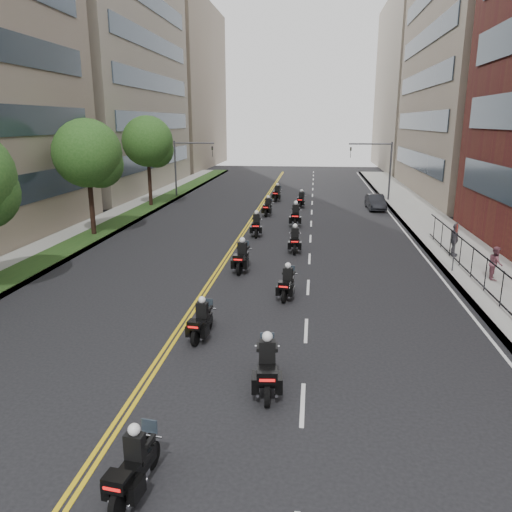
{
  "coord_description": "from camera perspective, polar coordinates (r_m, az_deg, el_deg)",
  "views": [
    {
      "loc": [
        3.33,
        -7.11,
        7.43
      ],
      "look_at": [
        0.82,
        14.45,
        1.58
      ],
      "focal_mm": 35.0,
      "sensor_mm": 36.0,
      "label": 1
    }
  ],
  "objects": [
    {
      "name": "parked_sedan",
      "position": [
        44.98,
        13.49,
        6.01
      ],
      "size": [
        1.55,
        3.98,
        1.29
      ],
      "primitive_type": "imported",
      "rotation": [
        0.0,
        0.0,
        0.05
      ],
      "color": "black",
      "rests_on": "ground"
    },
    {
      "name": "pedestrian_b",
      "position": [
        26.24,
        25.69,
        -0.73
      ],
      "size": [
        0.71,
        0.86,
        1.6
      ],
      "primitive_type": "imported",
      "rotation": [
        0.0,
        0.0,
        1.42
      ],
      "color": "#7E4451",
      "rests_on": "sidewalk_right"
    },
    {
      "name": "street_trees",
      "position": [
        29.55,
        -22.84,
        9.48
      ],
      "size": [
        4.4,
        38.4,
        7.98
      ],
      "color": "#311C15",
      "rests_on": "ground"
    },
    {
      "name": "traffic_signal_right",
      "position": [
        49.64,
        14.03,
        10.35
      ],
      "size": [
        4.09,
        0.2,
        5.6
      ],
      "color": "#3F3F44",
      "rests_on": "ground"
    },
    {
      "name": "building_right_tan",
      "position": [
        58.51,
        26.53,
        21.06
      ],
      "size": [
        15.11,
        28.0,
        30.0
      ],
      "color": "gray",
      "rests_on": "ground"
    },
    {
      "name": "motorcycle_8",
      "position": [
        40.8,
        1.35,
        5.54
      ],
      "size": [
        0.63,
        2.24,
        1.66
      ],
      "rotation": [
        0.0,
        0.0,
        -0.1
      ],
      "color": "black",
      "rests_on": "ground"
    },
    {
      "name": "building_left_mid",
      "position": [
        61.39,
        -19.45,
        23.28
      ],
      "size": [
        16.11,
        28.0,
        34.0
      ],
      "color": "#A19582",
      "rests_on": "ground"
    },
    {
      "name": "motorcycle_6",
      "position": [
        33.46,
        0.04,
        3.46
      ],
      "size": [
        0.6,
        2.33,
        1.72
      ],
      "rotation": [
        0.0,
        0.0,
        0.07
      ],
      "color": "black",
      "rests_on": "ground"
    },
    {
      "name": "iron_fence",
      "position": [
        21.6,
        27.14,
        -4.22
      ],
      "size": [
        0.05,
        28.0,
        1.5
      ],
      "color": "black",
      "rests_on": "sidewalk_right"
    },
    {
      "name": "motorcycle_5",
      "position": [
        29.37,
        4.46,
        1.73
      ],
      "size": [
        0.53,
        2.27,
        1.67
      ],
      "rotation": [
        0.0,
        0.0,
        0.02
      ],
      "color": "black",
      "rests_on": "ground"
    },
    {
      "name": "sidewalk_right",
      "position": [
        34.06,
        21.21,
        1.59
      ],
      "size": [
        4.0,
        90.0,
        0.15
      ],
      "primitive_type": "cube",
      "color": "gray",
      "rests_on": "ground"
    },
    {
      "name": "building_right_far",
      "position": [
        87.2,
        19.64,
        17.94
      ],
      "size": [
        15.0,
        28.0,
        26.0
      ],
      "primitive_type": "cube",
      "color": "#A19582",
      "rests_on": "ground"
    },
    {
      "name": "motorcycle_7",
      "position": [
        36.68,
        4.54,
        4.54
      ],
      "size": [
        0.58,
        2.53,
        1.87
      ],
      "rotation": [
        0.0,
        0.0,
        0.0
      ],
      "color": "black",
      "rests_on": "ground"
    },
    {
      "name": "building_left_far",
      "position": [
        88.97,
        -10.47,
        18.46
      ],
      "size": [
        16.0,
        28.0,
        26.0
      ],
      "primitive_type": "cube",
      "color": "gray",
      "rests_on": "ground"
    },
    {
      "name": "grass_strip",
      "position": [
        35.98,
        -17.36,
        2.77
      ],
      "size": [
        2.0,
        90.0,
        0.04
      ],
      "primitive_type": "cube",
      "color": "#1A3D16",
      "rests_on": "sidewalk_left"
    },
    {
      "name": "motorcycle_3",
      "position": [
        21.69,
        3.58,
        -3.24
      ],
      "size": [
        0.63,
        2.12,
        1.56
      ],
      "rotation": [
        0.0,
        0.0,
        -0.13
      ],
      "color": "black",
      "rests_on": "ground"
    },
    {
      "name": "pedestrian_c",
      "position": [
        29.89,
        21.74,
        1.73
      ],
      "size": [
        0.84,
        1.17,
        1.84
      ],
      "primitive_type": "imported",
      "rotation": [
        0.0,
        0.0,
        1.17
      ],
      "color": "#45444C",
      "rests_on": "sidewalk_right"
    },
    {
      "name": "motorcycle_1",
      "position": [
        14.41,
        1.28,
        -12.77
      ],
      "size": [
        0.66,
        2.4,
        1.77
      ],
      "rotation": [
        0.0,
        0.0,
        0.09
      ],
      "color": "black",
      "rests_on": "ground"
    },
    {
      "name": "sidewalk_left",
      "position": [
        36.33,
        -18.5,
        2.63
      ],
      "size": [
        4.0,
        90.0,
        0.15
      ],
      "primitive_type": "cube",
      "color": "gray",
      "rests_on": "ground"
    },
    {
      "name": "motorcycle_4",
      "position": [
        25.47,
        -1.63,
        -0.24
      ],
      "size": [
        0.59,
        2.39,
        1.76
      ],
      "rotation": [
        0.0,
        0.0,
        -0.06
      ],
      "color": "black",
      "rests_on": "ground"
    },
    {
      "name": "motorcycle_2",
      "position": [
        17.82,
        -6.26,
        -7.53
      ],
      "size": [
        0.6,
        2.06,
        1.53
      ],
      "rotation": [
        0.0,
        0.0,
        -0.11
      ],
      "color": "black",
      "rests_on": "ground"
    },
    {
      "name": "traffic_signal_left",
      "position": [
        50.9,
        -8.17,
        10.75
      ],
      "size": [
        4.09,
        0.2,
        5.6
      ],
      "color": "#3F3F44",
      "rests_on": "ground"
    },
    {
      "name": "motorcycle_10",
      "position": [
        48.5,
        2.44,
        7.1
      ],
      "size": [
        0.68,
        2.34,
        1.73
      ],
      "rotation": [
        0.0,
        0.0,
        -0.12
      ],
      "color": "black",
      "rests_on": "ground"
    },
    {
      "name": "motorcycle_9",
      "position": [
        45.02,
        5.19,
        6.36
      ],
      "size": [
        0.62,
        2.19,
        1.61
      ],
      "rotation": [
        0.0,
        0.0,
        -0.11
      ],
      "color": "black",
      "rests_on": "ground"
    },
    {
      "name": "motorcycle_0",
      "position": [
        11.34,
        -13.82,
        -22.4
      ],
      "size": [
        0.62,
        2.08,
        1.53
      ],
      "rotation": [
        0.0,
        0.0,
        -0.13
      ],
      "color": "black",
      "rests_on": "ground"
    }
  ]
}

